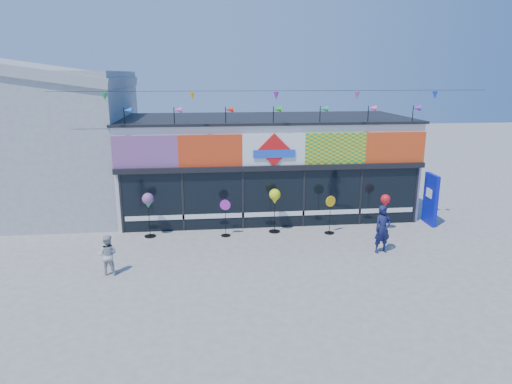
{
  "coord_description": "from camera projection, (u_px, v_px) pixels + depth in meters",
  "views": [
    {
      "loc": [
        -2.54,
        -13.55,
        5.89
      ],
      "look_at": [
        -0.84,
        2.0,
        1.83
      ],
      "focal_mm": 32.0,
      "sensor_mm": 36.0,
      "label": 1
    }
  ],
  "objects": [
    {
      "name": "spinner_0",
      "position": [
        148.0,
        202.0,
        16.68
      ],
      "size": [
        0.43,
        0.43,
        1.68
      ],
      "color": "black",
      "rests_on": "ground"
    },
    {
      "name": "kite_shop",
      "position": [
        265.0,
        164.0,
        19.99
      ],
      "size": [
        16.0,
        5.7,
        5.31
      ],
      "color": "silver",
      "rests_on": "ground"
    },
    {
      "name": "child",
      "position": [
        108.0,
        255.0,
        13.7
      ],
      "size": [
        0.65,
        0.44,
        1.24
      ],
      "primitive_type": "imported",
      "rotation": [
        0.0,
        0.0,
        2.98
      ],
      "color": "#BABABA",
      "rests_on": "ground"
    },
    {
      "name": "adult_man",
      "position": [
        383.0,
        229.0,
        15.33
      ],
      "size": [
        0.67,
        0.51,
        1.64
      ],
      "primitive_type": "imported",
      "rotation": [
        0.0,
        0.0,
        0.21
      ],
      "color": "#151943",
      "rests_on": "ground"
    },
    {
      "name": "spinner_1",
      "position": [
        225.0,
        217.0,
        16.91
      ],
      "size": [
        0.39,
        0.36,
        1.41
      ],
      "color": "black",
      "rests_on": "ground"
    },
    {
      "name": "neighbour_building",
      "position": [
        33.0,
        138.0,
        19.67
      ],
      "size": [
        8.18,
        7.2,
        6.87
      ],
      "color": "#A9ABAE",
      "rests_on": "ground"
    },
    {
      "name": "spinner_2",
      "position": [
        275.0,
        198.0,
        17.19
      ],
      "size": [
        0.43,
        0.43,
        1.7
      ],
      "color": "black",
      "rests_on": "ground"
    },
    {
      "name": "ground",
      "position": [
        288.0,
        261.0,
        14.79
      ],
      "size": [
        80.0,
        80.0,
        0.0
      ],
      "primitive_type": "plane",
      "color": "slate",
      "rests_on": "ground"
    },
    {
      "name": "spinner_4",
      "position": [
        385.0,
        202.0,
        17.36
      ],
      "size": [
        0.37,
        0.37,
        1.46
      ],
      "color": "black",
      "rests_on": "ground"
    },
    {
      "name": "blue_sign",
      "position": [
        431.0,
        199.0,
        18.23
      ],
      "size": [
        0.2,
        1.03,
        2.05
      ],
      "rotation": [
        0.0,
        0.0,
        -0.02
      ],
      "color": "#0B15A9",
      "rests_on": "ground"
    },
    {
      "name": "spinner_3",
      "position": [
        330.0,
        214.0,
        17.18
      ],
      "size": [
        0.4,
        0.38,
        1.47
      ],
      "color": "black",
      "rests_on": "ground"
    }
  ]
}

